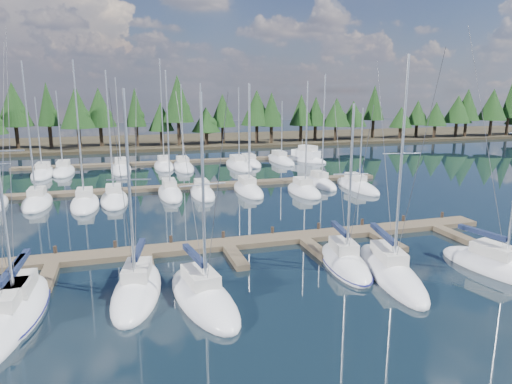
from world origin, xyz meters
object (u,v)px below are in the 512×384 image
object	(u,v)px
front_sailboat_6	(499,267)
motor_yacht_right	(306,158)
front_sailboat_3	(203,297)
front_sailboat_4	(345,262)
front_sailboat_0	(6,318)
front_sailboat_5	(390,271)
front_sailboat_2	(137,290)
main_dock	(228,247)
front_sailboat_1	(18,306)

from	to	relation	value
front_sailboat_6	motor_yacht_right	distance (m)	48.29
front_sailboat_3	front_sailboat_4	distance (m)	10.26
front_sailboat_0	front_sailboat_5	bearing A→B (deg)	-0.34
front_sailboat_6	front_sailboat_2	bearing A→B (deg)	172.15
main_dock	front_sailboat_0	xyz separation A→B (m)	(-13.23, -7.55, 0.09)
front_sailboat_6	motor_yacht_right	xyz separation A→B (m)	(6.52, 47.85, 0.17)
front_sailboat_1	front_sailboat_5	bearing A→B (deg)	-3.78
front_sailboat_1	front_sailboat_2	distance (m)	6.16
front_sailboat_1	motor_yacht_right	world-z (taller)	front_sailboat_1
front_sailboat_3	front_sailboat_1	bearing A→B (deg)	170.16
motor_yacht_right	front_sailboat_4	bearing A→B (deg)	-109.55
front_sailboat_1	front_sailboat_4	world-z (taller)	front_sailboat_1
front_sailboat_5	main_dock	bearing A→B (deg)	138.74
motor_yacht_right	front_sailboat_3	bearing A→B (deg)	-118.82
front_sailboat_1	front_sailboat_3	bearing A→B (deg)	-9.84
front_sailboat_1	front_sailboat_4	xyz separation A→B (m)	(19.61, 0.76, -0.02)
front_sailboat_2	front_sailboat_1	bearing A→B (deg)	-177.53
motor_yacht_right	front_sailboat_6	bearing A→B (deg)	-97.76
front_sailboat_2	front_sailboat_3	distance (m)	3.99
front_sailboat_0	front_sailboat_3	world-z (taller)	front_sailboat_0
front_sailboat_3	front_sailboat_6	world-z (taller)	front_sailboat_6
front_sailboat_0	front_sailboat_2	size ratio (longest dim) A/B	1.20
main_dock	front_sailboat_6	bearing A→B (deg)	-29.85
main_dock	front_sailboat_2	bearing A→B (deg)	-138.56
front_sailboat_0	front_sailboat_5	xyz separation A→B (m)	(21.98, -0.13, -0.00)
main_dock	front_sailboat_4	world-z (taller)	front_sailboat_4
front_sailboat_0	main_dock	bearing A→B (deg)	29.72
main_dock	front_sailboat_3	bearing A→B (deg)	-112.53
front_sailboat_4	main_dock	bearing A→B (deg)	140.59
front_sailboat_4	front_sailboat_6	distance (m)	9.87
main_dock	front_sailboat_2	distance (m)	9.04
front_sailboat_1	front_sailboat_2	size ratio (longest dim) A/B	1.26
front_sailboat_2	front_sailboat_3	size ratio (longest dim) A/B	1.01
front_sailboat_1	front_sailboat_6	bearing A→B (deg)	-5.67
front_sailboat_0	front_sailboat_6	world-z (taller)	front_sailboat_6
front_sailboat_3	motor_yacht_right	xyz separation A→B (m)	(25.68, 46.67, 0.20)
front_sailboat_0	motor_yacht_right	size ratio (longest dim) A/B	1.64
front_sailboat_0	front_sailboat_1	size ratio (longest dim) A/B	0.95
front_sailboat_0	front_sailboat_3	size ratio (longest dim) A/B	1.22
front_sailboat_3	front_sailboat_4	world-z (taller)	front_sailboat_3
front_sailboat_0	front_sailboat_6	xyz separation A→B (m)	(29.09, -1.55, 0.02)
main_dock	front_sailboat_3	world-z (taller)	front_sailboat_3
front_sailboat_0	front_sailboat_2	distance (m)	6.64
front_sailboat_0	front_sailboat_5	distance (m)	21.98
front_sailboat_1	main_dock	bearing A→B (deg)	25.78
front_sailboat_2	front_sailboat_4	size ratio (longest dim) A/B	1.08
front_sailboat_6	main_dock	bearing A→B (deg)	150.15
main_dock	front_sailboat_5	world-z (taller)	front_sailboat_5
main_dock	front_sailboat_0	world-z (taller)	front_sailboat_0
main_dock	front_sailboat_2	size ratio (longest dim) A/B	3.55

